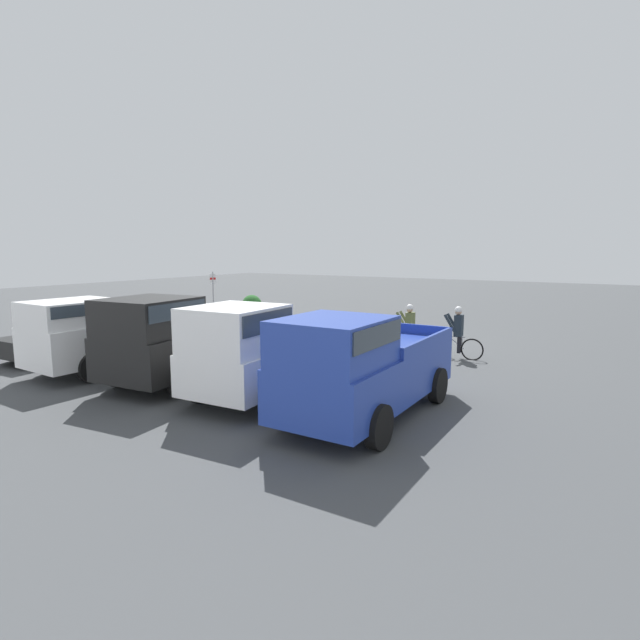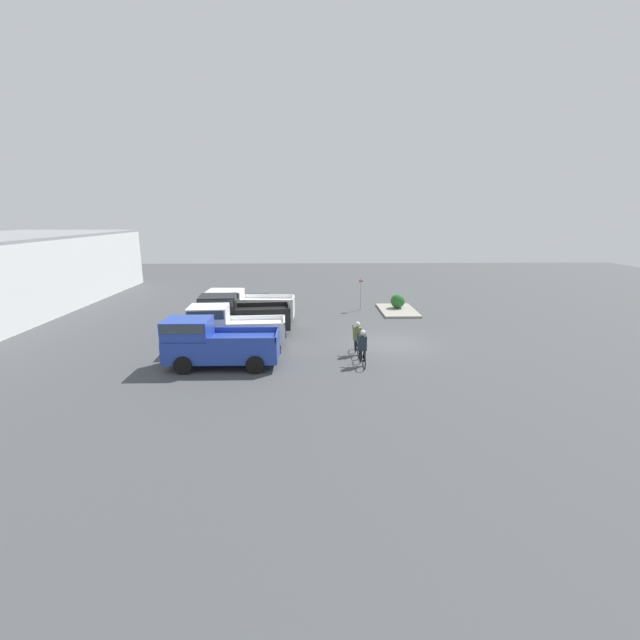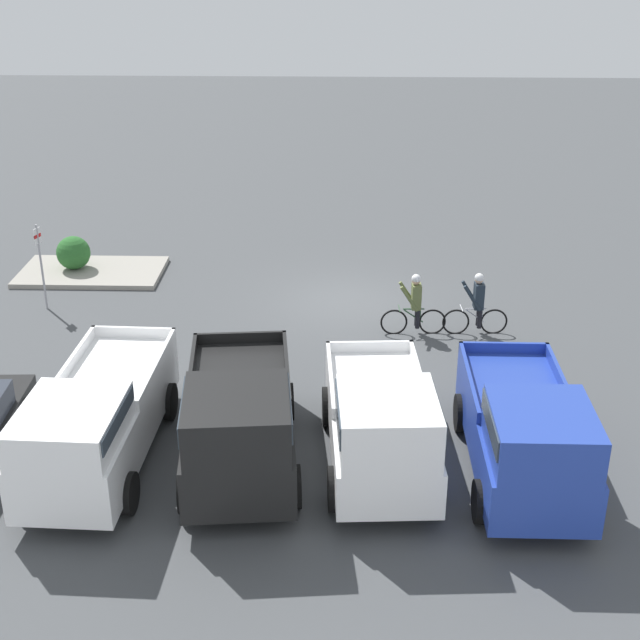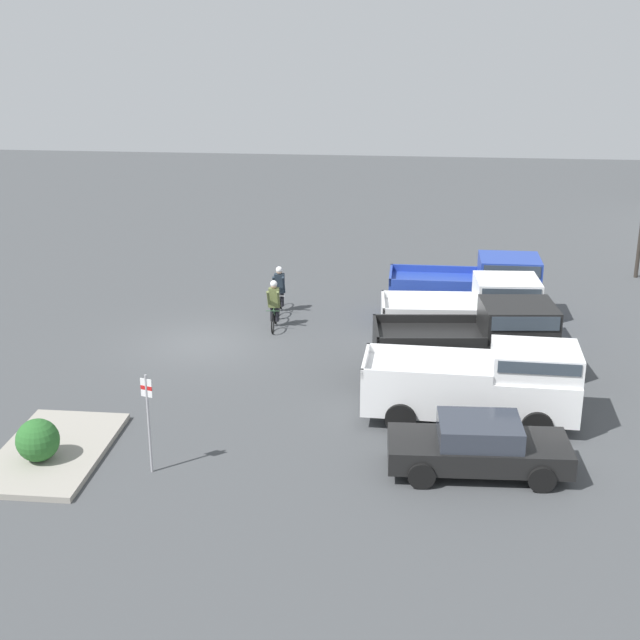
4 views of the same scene
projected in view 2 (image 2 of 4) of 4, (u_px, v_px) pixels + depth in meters
name	position (u px, v px, depth m)	size (l,w,h in m)	color
ground_plane	(392.00, 343.00, 23.74)	(80.00, 80.00, 0.00)	#424447
pickup_truck_0	(213.00, 342.00, 19.86)	(2.20, 5.20, 2.30)	#233D9E
pickup_truck_1	(228.00, 327.00, 22.55)	(2.39, 5.08, 2.32)	white
pickup_truck_2	(238.00, 314.00, 25.25)	(2.68, 5.39, 2.37)	black
pickup_truck_3	(245.00, 306.00, 28.05)	(2.30, 5.66, 2.17)	white
sedan_0	(255.00, 304.00, 30.87)	(2.02, 4.34, 1.35)	black
cyclist_0	(357.00, 338.00, 21.72)	(1.76, 0.47, 1.73)	black
cyclist_1	(362.00, 348.00, 20.12)	(1.75, 0.47, 1.75)	black
fire_lane_sign	(361.00, 290.00, 31.64)	(0.11, 0.29, 2.51)	#9E9EA3
curb_island	(397.00, 310.00, 31.49)	(4.40, 2.56, 0.15)	gray
shrub	(398.00, 301.00, 31.87)	(1.04, 1.04, 1.04)	#286028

